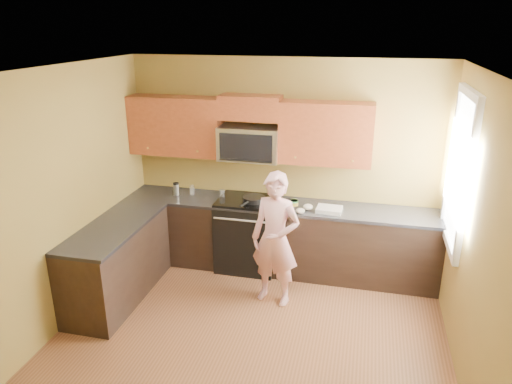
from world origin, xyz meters
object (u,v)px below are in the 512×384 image
(microwave, at_px, (250,159))
(travel_mug, at_px, (177,195))
(stove, at_px, (248,233))
(woman, at_px, (275,239))
(butter_tub, at_px, (294,205))
(frying_pan, at_px, (254,201))

(microwave, bearing_deg, travel_mug, -173.89)
(microwave, height_order, travel_mug, microwave)
(stove, bearing_deg, woman, -54.97)
(microwave, height_order, butter_tub, microwave)
(woman, bearing_deg, butter_tub, 96.17)
(frying_pan, bearing_deg, microwave, 138.19)
(microwave, relative_size, frying_pan, 1.51)
(frying_pan, height_order, travel_mug, travel_mug)
(woman, height_order, butter_tub, woman)
(microwave, relative_size, travel_mug, 4.49)
(stove, height_order, butter_tub, butter_tub)
(stove, relative_size, travel_mug, 5.61)
(woman, relative_size, travel_mug, 9.24)
(butter_tub, xyz_separation_m, travel_mug, (-1.58, 0.01, 0.00))
(stove, relative_size, frying_pan, 1.89)
(butter_tub, bearing_deg, microwave, 168.98)
(microwave, xyz_separation_m, butter_tub, (0.59, -0.12, -0.53))
(woman, distance_m, butter_tub, 0.75)
(woman, bearing_deg, frying_pan, 133.74)
(stove, height_order, woman, woman)
(woman, xyz_separation_m, travel_mug, (-1.49, 0.75, 0.14))
(frying_pan, relative_size, butter_tub, 4.31)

